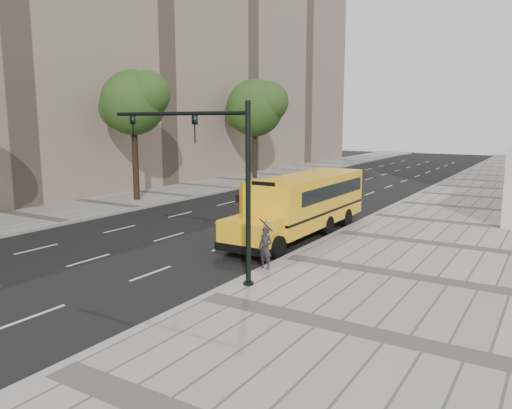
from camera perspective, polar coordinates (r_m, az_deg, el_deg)
The scene contains 13 objects.
ground at distance 28.71m, azimuth -1.76°, elevation -2.02°, with size 140.00×140.00×0.00m, color black.
sidewalk_museum at distance 24.40m, azimuth 22.57°, elevation -4.64°, with size 12.00×140.00×0.15m, color #97958F.
sidewalk_far at distance 35.86m, azimuth -16.60°, elevation 0.03°, with size 6.00×140.00×0.15m, color #97958F.
curb_museum at distance 25.95m, azimuth 9.39°, elevation -3.21°, with size 0.30×140.00×0.15m, color gray.
curb_far at distance 33.70m, azimuth -13.19°, elevation -0.41°, with size 0.30×140.00×0.15m, color gray.
building_far at distance 49.16m, azimuth -14.93°, elevation 21.25°, with size 10.00×80.00×32.00m, color gray.
tree_b at distance 36.57m, azimuth -13.78°, elevation 11.28°, with size 5.07×4.51×9.27m.
tree_c at distance 49.31m, azimuth -0.05°, elevation 11.02°, with size 6.21×5.52×9.76m.
school_bus at distance 25.49m, azimuth 5.67°, elevation 0.51°, with size 2.96×11.56×3.19m.
taxi_near at distance 26.24m, azimuth 0.02°, elevation -1.46°, with size 1.76×4.36×1.49m, color #E9B511.
taxi_far at distance 36.10m, azimuth 4.43°, elevation 1.46°, with size 1.48×4.25×1.40m, color #E9B511.
pedestrian at distance 19.02m, azimuth 1.09°, elevation -4.99°, with size 0.60×0.39×1.64m, color #27242A.
traffic_signal at distance 17.43m, azimuth -4.82°, elevation 4.08°, with size 6.18×0.36×6.40m.
Camera 1 is at (15.51, -23.48, 5.73)m, focal length 35.00 mm.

